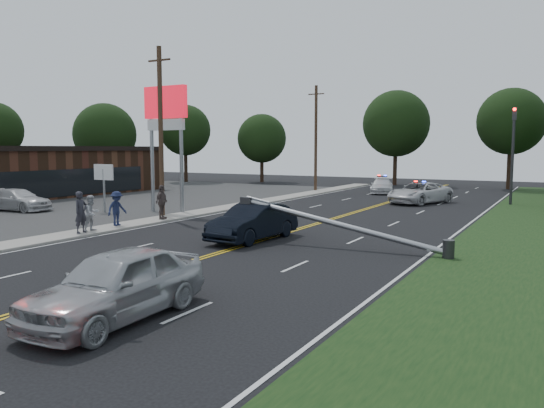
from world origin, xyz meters
The scene contains 24 objects.
ground centered at (0.00, 0.00, 0.00)m, with size 120.00×120.00×0.00m, color black.
parking_lot centered at (-20.00, 10.00, 0.01)m, with size 25.00×60.00×0.01m, color #2D2D2D.
sidewalk centered at (-8.40, 10.00, 0.06)m, with size 1.80×70.00×0.12m, color gray.
centerline_yellow centered at (0.00, 10.00, 0.01)m, with size 0.36×80.00×0.00m, color gold.
pylon_sign centered at (-10.50, 14.00, 6.00)m, with size 3.20×0.35×8.00m.
small_sign centered at (-14.00, 12.00, 2.33)m, with size 1.60×0.14×3.10m.
traffic_signal centered at (8.30, 30.00, 4.21)m, with size 0.28×0.41×7.05m.
fallen_streetlight centered at (4.19, 8.00, 0.92)m, with size 9.36×0.44×1.91m.
utility_pole_mid centered at (-9.20, 12.00, 5.08)m, with size 1.60×0.28×10.00m.
utility_pole_far centered at (-9.20, 34.00, 5.08)m, with size 1.60×0.28×10.00m.
tree_3 centered at (-35.79, 32.84, 5.74)m, with size 7.26×7.26×9.37m.
tree_4 centered at (-29.19, 39.53, 6.31)m, with size 6.18×6.18×9.41m.
tree_5 centered at (-20.80, 43.70, 5.30)m, with size 5.91×5.91×8.26m.
tree_6 centered at (-5.07, 46.34, 6.83)m, with size 7.34×7.34×10.51m.
tree_7 centered at (6.67, 46.20, 6.78)m, with size 6.65×6.65×10.12m.
crashed_sedan centered at (-0.35, 7.86, 0.82)m, with size 1.75×5.01×1.65m, color black.
waiting_sedan centered at (2.52, -3.22, 0.86)m, with size 2.04×5.06×1.72m, color #A6A9AE.
parked_car centered at (-19.82, 9.96, 0.72)m, with size 2.01×4.95×1.44m, color silver.
emergency_a centered at (2.24, 27.66, 0.79)m, with size 2.63×5.69×1.58m, color silver.
emergency_b centered at (-2.97, 35.00, 0.68)m, with size 1.90×4.68×1.36m, color silver.
bystander_a centered at (-8.13, 5.01, 1.11)m, with size 0.72×0.47×1.97m, color #292931.
bystander_b centered at (-8.16, 5.68, 0.99)m, with size 0.85×0.66×1.75m, color #B7B7BC.
bystander_c centered at (-8.43, 7.59, 1.01)m, with size 1.15×0.66×1.78m, color #1A2242.
bystander_d centered at (-8.11, 10.69, 1.09)m, with size 1.14×0.48×1.95m, color #594A47.
Camera 1 is at (11.84, -12.25, 4.10)m, focal length 35.00 mm.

